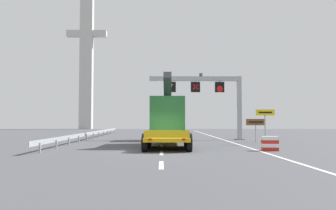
% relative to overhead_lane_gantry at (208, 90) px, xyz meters
% --- Properties ---
extents(ground, '(112.00, 112.00, 0.00)m').
position_rel_overhead_lane_gantry_xyz_m(ground, '(-4.76, -12.70, -4.96)').
color(ground, '#4C4C51').
extents(lane_markings, '(0.20, 61.53, 0.01)m').
position_rel_overhead_lane_gantry_xyz_m(lane_markings, '(-4.63, 10.76, -4.96)').
color(lane_markings, silver).
rests_on(lane_markings, ground).
extents(edge_line_right, '(0.20, 63.00, 0.01)m').
position_rel_overhead_lane_gantry_xyz_m(edge_line_right, '(1.44, -0.70, -4.96)').
color(edge_line_right, silver).
rests_on(edge_line_right, ground).
extents(overhead_lane_gantry, '(9.37, 0.90, 6.59)m').
position_rel_overhead_lane_gantry_xyz_m(overhead_lane_gantry, '(0.00, 0.00, 0.00)').
color(overhead_lane_gantry, '#9EA0A5').
rests_on(overhead_lane_gantry, ground).
extents(heavy_haul_truck_yellow, '(3.33, 14.12, 5.30)m').
position_rel_overhead_lane_gantry_xyz_m(heavy_haul_truck_yellow, '(-4.10, -5.32, -2.97)').
color(heavy_haul_truck_yellow, yellow).
rests_on(heavy_haul_truck_yellow, ground).
extents(exit_sign_yellow, '(1.47, 0.15, 2.76)m').
position_rel_overhead_lane_gantry_xyz_m(exit_sign_yellow, '(3.49, -6.91, -2.88)').
color(exit_sign_yellow, '#9EA0A5').
rests_on(exit_sign_yellow, ground).
extents(tourist_info_sign_brown, '(1.70, 0.15, 2.03)m').
position_rel_overhead_lane_gantry_xyz_m(tourist_info_sign_brown, '(3.54, -4.08, -3.40)').
color(tourist_info_sign_brown, '#9EA0A5').
rests_on(tourist_info_sign_brown, ground).
extents(crash_barrier_striped, '(1.04, 0.58, 0.90)m').
position_rel_overhead_lane_gantry_xyz_m(crash_barrier_striped, '(2.15, -12.10, -4.51)').
color(crash_barrier_striped, red).
rests_on(crash_barrier_striped, ground).
extents(guardrail_left, '(0.13, 33.29, 0.76)m').
position_rel_overhead_lane_gantry_xyz_m(guardrail_left, '(-11.80, 1.95, -4.40)').
color(guardrail_left, '#999EA3').
rests_on(guardrail_left, ground).
extents(bridge_pylon_distant, '(9.00, 2.00, 35.03)m').
position_rel_overhead_lane_gantry_xyz_m(bridge_pylon_distant, '(-21.82, 42.72, 12.95)').
color(bridge_pylon_distant, '#B7B7B2').
rests_on(bridge_pylon_distant, ground).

